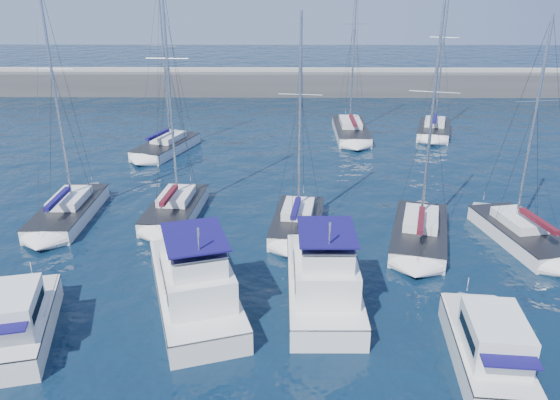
{
  "coord_description": "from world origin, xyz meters",
  "views": [
    {
      "loc": [
        -1.0,
        -23.88,
        15.09
      ],
      "look_at": [
        -1.27,
        5.53,
        3.0
      ],
      "focal_mm": 35.0,
      "sensor_mm": 36.0,
      "label": 1
    }
  ],
  "objects_px": {
    "motor_yacht_stbd_inner": "(323,281)",
    "sailboat_back_b": "(351,130)",
    "sailboat_mid_d": "(420,233)",
    "sailboat_back_c": "(434,129)",
    "sailboat_back_a": "(167,146)",
    "motor_yacht_stbd_outer": "(488,349)",
    "motor_yacht_port_inner": "(195,286)",
    "sailboat_mid_c": "(297,222)",
    "sailboat_mid_a": "(69,211)",
    "sailboat_mid_b": "(176,208)",
    "sailboat_mid_e": "(521,234)",
    "motor_yacht_port_outer": "(17,323)"
  },
  "relations": [
    {
      "from": "motor_yacht_port_outer",
      "to": "sailboat_mid_b",
      "type": "distance_m",
      "value": 14.58
    },
    {
      "from": "sailboat_back_a",
      "to": "motor_yacht_stbd_inner",
      "type": "bearing_deg",
      "value": -43.45
    },
    {
      "from": "motor_yacht_port_inner",
      "to": "sailboat_mid_a",
      "type": "bearing_deg",
      "value": 116.79
    },
    {
      "from": "motor_yacht_stbd_outer",
      "to": "sailboat_mid_d",
      "type": "height_order",
      "value": "sailboat_mid_d"
    },
    {
      "from": "sailboat_mid_c",
      "to": "sailboat_back_c",
      "type": "distance_m",
      "value": 26.98
    },
    {
      "from": "motor_yacht_stbd_inner",
      "to": "motor_yacht_stbd_outer",
      "type": "relative_size",
      "value": 1.3
    },
    {
      "from": "motor_yacht_stbd_outer",
      "to": "sailboat_mid_d",
      "type": "distance_m",
      "value": 11.84
    },
    {
      "from": "sailboat_mid_d",
      "to": "sailboat_back_b",
      "type": "relative_size",
      "value": 0.82
    },
    {
      "from": "motor_yacht_port_inner",
      "to": "sailboat_back_b",
      "type": "height_order",
      "value": "sailboat_back_b"
    },
    {
      "from": "sailboat_mid_c",
      "to": "motor_yacht_port_outer",
      "type": "bearing_deg",
      "value": -129.71
    },
    {
      "from": "motor_yacht_stbd_inner",
      "to": "sailboat_back_b",
      "type": "distance_m",
      "value": 31.19
    },
    {
      "from": "motor_yacht_port_inner",
      "to": "sailboat_back_b",
      "type": "xyz_separation_m",
      "value": [
        11.06,
        31.37,
        -0.6
      ]
    },
    {
      "from": "sailboat_back_b",
      "to": "sailboat_mid_a",
      "type": "bearing_deg",
      "value": -135.16
    },
    {
      "from": "sailboat_mid_c",
      "to": "sailboat_mid_d",
      "type": "height_order",
      "value": "sailboat_mid_d"
    },
    {
      "from": "sailboat_mid_d",
      "to": "sailboat_mid_c",
      "type": "bearing_deg",
      "value": -176.52
    },
    {
      "from": "sailboat_mid_a",
      "to": "sailboat_mid_d",
      "type": "distance_m",
      "value": 23.01
    },
    {
      "from": "sailboat_back_a",
      "to": "sailboat_back_c",
      "type": "bearing_deg",
      "value": 32.3
    },
    {
      "from": "motor_yacht_port_inner",
      "to": "sailboat_mid_a",
      "type": "xyz_separation_m",
      "value": [
        -10.16,
        10.53,
        -0.6
      ]
    },
    {
      "from": "sailboat_mid_a",
      "to": "sailboat_mid_b",
      "type": "distance_m",
      "value": 7.11
    },
    {
      "from": "sailboat_mid_c",
      "to": "sailboat_mid_e",
      "type": "relative_size",
      "value": 1.01
    },
    {
      "from": "motor_yacht_port_outer",
      "to": "sailboat_mid_a",
      "type": "bearing_deg",
      "value": 87.98
    },
    {
      "from": "motor_yacht_port_outer",
      "to": "motor_yacht_stbd_outer",
      "type": "bearing_deg",
      "value": -17.9
    },
    {
      "from": "motor_yacht_port_outer",
      "to": "sailboat_mid_e",
      "type": "relative_size",
      "value": 0.53
    },
    {
      "from": "motor_yacht_port_outer",
      "to": "sailboat_back_c",
      "type": "height_order",
      "value": "sailboat_back_c"
    },
    {
      "from": "sailboat_mid_b",
      "to": "sailboat_back_a",
      "type": "xyz_separation_m",
      "value": [
        -3.56,
        14.58,
        -0.03
      ]
    },
    {
      "from": "motor_yacht_stbd_outer",
      "to": "sailboat_mid_a",
      "type": "bearing_deg",
      "value": 151.84
    },
    {
      "from": "motor_yacht_stbd_inner",
      "to": "sailboat_back_a",
      "type": "height_order",
      "value": "sailboat_back_a"
    },
    {
      "from": "sailboat_mid_a",
      "to": "sailboat_mid_b",
      "type": "relative_size",
      "value": 0.94
    },
    {
      "from": "sailboat_mid_d",
      "to": "sailboat_mid_e",
      "type": "relative_size",
      "value": 1.06
    },
    {
      "from": "motor_yacht_port_inner",
      "to": "sailboat_mid_c",
      "type": "height_order",
      "value": "sailboat_mid_c"
    },
    {
      "from": "motor_yacht_stbd_inner",
      "to": "sailboat_mid_b",
      "type": "xyz_separation_m",
      "value": [
        -9.34,
        10.47,
        -0.57
      ]
    },
    {
      "from": "motor_yacht_port_inner",
      "to": "sailboat_mid_c",
      "type": "distance_m",
      "value": 10.31
    },
    {
      "from": "motor_yacht_stbd_outer",
      "to": "sailboat_back_c",
      "type": "distance_m",
      "value": 36.79
    },
    {
      "from": "motor_yacht_port_outer",
      "to": "sailboat_back_b",
      "type": "height_order",
      "value": "sailboat_back_b"
    },
    {
      "from": "motor_yacht_port_inner",
      "to": "motor_yacht_stbd_inner",
      "type": "height_order",
      "value": "same"
    },
    {
      "from": "motor_yacht_stbd_outer",
      "to": "sailboat_back_a",
      "type": "bearing_deg",
      "value": 127.84
    },
    {
      "from": "sailboat_back_b",
      "to": "sailboat_back_c",
      "type": "xyz_separation_m",
      "value": [
        8.58,
        0.3,
        0.01
      ]
    },
    {
      "from": "sailboat_mid_b",
      "to": "motor_yacht_stbd_inner",
      "type": "bearing_deg",
      "value": -43.29
    },
    {
      "from": "motor_yacht_stbd_inner",
      "to": "sailboat_mid_e",
      "type": "bearing_deg",
      "value": 27.76
    },
    {
      "from": "motor_yacht_stbd_inner",
      "to": "sailboat_mid_a",
      "type": "relative_size",
      "value": 0.59
    },
    {
      "from": "motor_yacht_stbd_inner",
      "to": "sailboat_back_c",
      "type": "bearing_deg",
      "value": 66.36
    },
    {
      "from": "sailboat_mid_e",
      "to": "sailboat_back_b",
      "type": "distance_m",
      "value": 25.32
    },
    {
      "from": "motor_yacht_stbd_outer",
      "to": "sailboat_back_b",
      "type": "height_order",
      "value": "sailboat_back_b"
    },
    {
      "from": "motor_yacht_port_outer",
      "to": "sailboat_mid_a",
      "type": "xyz_separation_m",
      "value": [
        -2.7,
        13.41,
        -0.41
      ]
    },
    {
      "from": "sailboat_mid_d",
      "to": "sailboat_back_b",
      "type": "distance_m",
      "value": 24.05
    },
    {
      "from": "sailboat_mid_d",
      "to": "sailboat_back_c",
      "type": "xyz_separation_m",
      "value": [
        7.0,
        24.3,
        0.03
      ]
    },
    {
      "from": "motor_yacht_stbd_outer",
      "to": "sailboat_mid_c",
      "type": "distance_m",
      "value": 15.34
    },
    {
      "from": "sailboat_mid_a",
      "to": "sailboat_back_a",
      "type": "xyz_separation_m",
      "value": [
        3.53,
        15.07,
        -0.0
      ]
    },
    {
      "from": "motor_yacht_port_outer",
      "to": "motor_yacht_port_inner",
      "type": "height_order",
      "value": "motor_yacht_port_inner"
    },
    {
      "from": "sailboat_mid_c",
      "to": "sailboat_back_a",
      "type": "distance_m",
      "value": 20.44
    }
  ]
}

